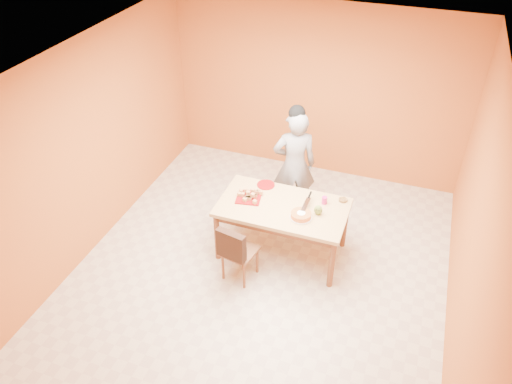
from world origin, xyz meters
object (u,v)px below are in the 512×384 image
(pastry_platter, at_px, (249,197))
(egg_ornament, at_px, (318,210))
(magenta_glass, at_px, (324,200))
(dining_chair, at_px, (239,251))
(dining_table, at_px, (283,212))
(sponge_cake, at_px, (301,215))
(checker_tin, at_px, (343,200))
(red_dinner_plate, at_px, (266,185))
(person, at_px, (294,165))

(pastry_platter, xyz_separation_m, egg_ornament, (0.90, -0.03, 0.06))
(egg_ornament, distance_m, magenta_glass, 0.24)
(dining_chair, distance_m, pastry_platter, 0.71)
(dining_table, distance_m, egg_ornament, 0.48)
(sponge_cake, height_order, magenta_glass, magenta_glass)
(dining_chair, xyz_separation_m, magenta_glass, (0.82, 0.83, 0.38))
(pastry_platter, height_order, magenta_glass, magenta_glass)
(checker_tin, bearing_deg, red_dinner_plate, 180.00)
(dining_table, height_order, egg_ornament, egg_ornament)
(person, relative_size, checker_tin, 15.68)
(pastry_platter, distance_m, red_dinner_plate, 0.36)
(dining_chair, xyz_separation_m, pastry_platter, (-0.10, 0.62, 0.34))
(person, height_order, checker_tin, person)
(dining_table, bearing_deg, dining_chair, -119.98)
(person, xyz_separation_m, egg_ornament, (0.55, -0.87, 0.01))
(pastry_platter, relative_size, egg_ornament, 2.32)
(sponge_cake, distance_m, checker_tin, 0.64)
(pastry_platter, distance_m, egg_ornament, 0.91)
(dining_chair, height_order, sponge_cake, dining_chair)
(person, distance_m, egg_ornament, 1.03)
(person, distance_m, checker_tin, 0.93)
(sponge_cake, bearing_deg, pastry_platter, 167.72)
(pastry_platter, xyz_separation_m, magenta_glass, (0.93, 0.21, 0.04))
(dining_table, height_order, sponge_cake, sponge_cake)
(dining_table, bearing_deg, red_dinner_plate, 134.30)
(checker_tin, bearing_deg, sponge_cake, -129.36)
(dining_chair, xyz_separation_m, red_dinner_plate, (0.01, 0.96, 0.34))
(person, distance_m, red_dinner_plate, 0.56)
(dining_table, xyz_separation_m, sponge_cake, (0.27, -0.15, 0.13))
(dining_chair, height_order, checker_tin, dining_chair)
(egg_ornament, height_order, magenta_glass, egg_ornament)
(dining_table, bearing_deg, egg_ornament, -2.07)
(dining_chair, height_order, person, person)
(red_dinner_plate, distance_m, checker_tin, 1.02)
(person, relative_size, sponge_cake, 6.55)
(dining_chair, xyz_separation_m, egg_ornament, (0.80, 0.59, 0.39))
(pastry_platter, relative_size, checker_tin, 2.90)
(dining_table, relative_size, person, 0.98)
(person, relative_size, pastry_platter, 5.40)
(pastry_platter, height_order, checker_tin, checker_tin)
(pastry_platter, xyz_separation_m, sponge_cake, (0.73, -0.16, 0.03))
(dining_chair, height_order, egg_ornament, egg_ornament)
(dining_table, relative_size, pastry_platter, 5.28)
(person, bearing_deg, sponge_cake, 87.56)
(sponge_cake, bearing_deg, egg_ornament, 36.65)
(pastry_platter, height_order, sponge_cake, sponge_cake)
(dining_chair, distance_m, checker_tin, 1.45)
(red_dinner_plate, height_order, egg_ornament, egg_ornament)
(person, distance_m, sponge_cake, 1.07)
(egg_ornament, bearing_deg, dining_table, -158.69)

